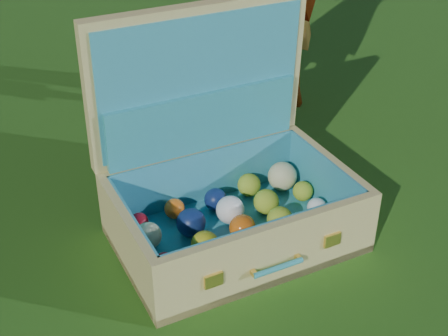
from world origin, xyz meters
TOP-DOWN VIEW (x-y plane):
  - ground at (0.00, 0.00)m, footprint 60.00×60.00m
  - stray_ball at (-0.39, -0.14)m, footprint 0.08×0.08m
  - suitcase at (-0.15, 0.07)m, footprint 0.72×0.55m

SIDE VIEW (x-z plane):
  - ground at x=0.00m, z-range 0.00..0.00m
  - stray_ball at x=-0.39m, z-range 0.00..0.08m
  - suitcase at x=-0.15m, z-range -0.14..0.51m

